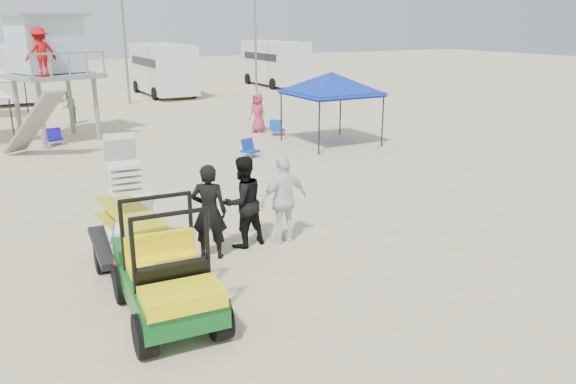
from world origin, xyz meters
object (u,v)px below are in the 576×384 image
surf_trailer (129,221)px  utility_cart (165,268)px  man_left (209,212)px  lifeguard_tower (47,49)px  canopy_blue (332,76)px

surf_trailer → utility_cart: bearing=-90.1°
man_left → lifeguard_tower: size_ratio=0.41×
utility_cart → surf_trailer: (0.00, 2.34, 0.05)m
utility_cart → surf_trailer: bearing=89.9°
lifeguard_tower → surf_trailer: bearing=-91.6°
canopy_blue → utility_cart: bearing=-133.4°
man_left → surf_trailer: bearing=21.3°
surf_trailer → canopy_blue: size_ratio=0.84×
utility_cart → canopy_blue: canopy_blue is taller
man_left → lifeguard_tower: (-1.14, 14.16, 2.61)m
utility_cart → man_left: size_ratio=1.33×
canopy_blue → man_left: bearing=-134.9°
man_left → canopy_blue: (8.26, 8.30, 1.66)m
surf_trailer → lifeguard_tower: lifeguard_tower is taller
utility_cart → canopy_blue: (9.78, 10.33, 1.74)m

